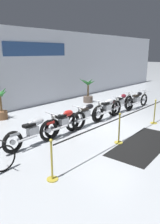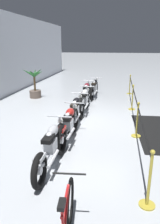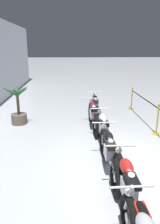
{
  "view_description": "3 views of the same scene",
  "coord_description": "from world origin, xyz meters",
  "px_view_note": "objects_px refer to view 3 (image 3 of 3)",
  "views": [
    {
      "loc": [
        -7.35,
        -4.9,
        2.96
      ],
      "look_at": [
        -1.47,
        0.35,
        0.8
      ],
      "focal_mm": 35.0,
      "sensor_mm": 36.0,
      "label": 1
    },
    {
      "loc": [
        -7.57,
        -0.74,
        2.64
      ],
      "look_at": [
        -1.39,
        0.38,
        0.67
      ],
      "focal_mm": 35.0,
      "sensor_mm": 36.0,
      "label": 2
    },
    {
      "loc": [
        -5.16,
        1.53,
        2.76
      ],
      "look_at": [
        0.83,
        1.23,
        0.98
      ],
      "focal_mm": 35.0,
      "sensor_mm": 36.0,
      "label": 3
    }
  ],
  "objects_px": {
    "motorcycle_black_5": "(95,106)",
    "motorcycle_black_2": "(109,153)",
    "stanchion_far_right": "(132,102)",
    "motorcycle_silver_3": "(103,130)",
    "potted_palm_right_of_row": "(18,107)",
    "stanchion_mid_right": "(157,124)",
    "motorcycle_red_1": "(128,189)",
    "motorcycle_maroon_4": "(93,116)"
  },
  "relations": [
    {
      "from": "stanchion_mid_right",
      "to": "motorcycle_silver_3",
      "type": "bearing_deg",
      "value": 111.94
    },
    {
      "from": "motorcycle_black_2",
      "to": "potted_palm_right_of_row",
      "type": "height_order",
      "value": "potted_palm_right_of_row"
    },
    {
      "from": "motorcycle_red_1",
      "to": "motorcycle_silver_3",
      "type": "distance_m",
      "value": 2.73
    },
    {
      "from": "potted_palm_right_of_row",
      "to": "stanchion_mid_right",
      "type": "bearing_deg",
      "value": -104.94
    },
    {
      "from": "motorcycle_black_5",
      "to": "stanchion_far_right",
      "type": "bearing_deg",
      "value": -58.82
    },
    {
      "from": "motorcycle_red_1",
      "to": "motorcycle_silver_3",
      "type": "relative_size",
      "value": 1.02
    },
    {
      "from": "motorcycle_maroon_4",
      "to": "stanchion_mid_right",
      "type": "height_order",
      "value": "stanchion_mid_right"
    },
    {
      "from": "motorcycle_black_2",
      "to": "stanchion_mid_right",
      "type": "distance_m",
      "value": 2.92
    },
    {
      "from": "motorcycle_silver_3",
      "to": "motorcycle_black_5",
      "type": "relative_size",
      "value": 1.0
    },
    {
      "from": "stanchion_mid_right",
      "to": "stanchion_far_right",
      "type": "bearing_deg",
      "value": 0.0
    },
    {
      "from": "motorcycle_black_5",
      "to": "motorcycle_black_2",
      "type": "bearing_deg",
      "value": 177.79
    },
    {
      "from": "motorcycle_black_2",
      "to": "potted_palm_right_of_row",
      "type": "distance_m",
      "value": 4.41
    },
    {
      "from": "motorcycle_silver_3",
      "to": "stanchion_mid_right",
      "type": "relative_size",
      "value": 2.11
    },
    {
      "from": "stanchion_mid_right",
      "to": "stanchion_far_right",
      "type": "height_order",
      "value": "same"
    },
    {
      "from": "motorcycle_red_1",
      "to": "motorcycle_black_5",
      "type": "distance_m",
      "value": 5.42
    },
    {
      "from": "motorcycle_black_2",
      "to": "motorcycle_silver_3",
      "type": "bearing_deg",
      "value": -3.21
    },
    {
      "from": "motorcycle_black_5",
      "to": "stanchion_mid_right",
      "type": "xyz_separation_m",
      "value": [
        -1.93,
        -1.81,
        -0.11
      ]
    },
    {
      "from": "motorcycle_black_5",
      "to": "stanchion_far_right",
      "type": "relative_size",
      "value": 2.1
    },
    {
      "from": "motorcycle_black_2",
      "to": "motorcycle_silver_3",
      "type": "xyz_separation_m",
      "value": [
        1.39,
        -0.08,
        0.02
      ]
    },
    {
      "from": "potted_palm_right_of_row",
      "to": "stanchion_mid_right",
      "type": "height_order",
      "value": "potted_palm_right_of_row"
    },
    {
      "from": "motorcycle_red_1",
      "to": "stanchion_mid_right",
      "type": "distance_m",
      "value": 3.97
    },
    {
      "from": "motorcycle_black_2",
      "to": "stanchion_far_right",
      "type": "xyz_separation_m",
      "value": [
        5.18,
        -1.97,
        -0.1
      ]
    },
    {
      "from": "stanchion_mid_right",
      "to": "stanchion_far_right",
      "type": "xyz_separation_m",
      "value": [
        3.03,
        0.0,
        0.0
      ]
    },
    {
      "from": "motorcycle_silver_3",
      "to": "potted_palm_right_of_row",
      "type": "relative_size",
      "value": 1.43
    },
    {
      "from": "motorcycle_silver_3",
      "to": "potted_palm_right_of_row",
      "type": "distance_m",
      "value": 3.51
    },
    {
      "from": "motorcycle_black_2",
      "to": "stanchion_mid_right",
      "type": "relative_size",
      "value": 2.26
    },
    {
      "from": "motorcycle_silver_3",
      "to": "stanchion_mid_right",
      "type": "xyz_separation_m",
      "value": [
        0.76,
        -1.89,
        -0.12
      ]
    },
    {
      "from": "motorcycle_silver_3",
      "to": "stanchion_far_right",
      "type": "xyz_separation_m",
      "value": [
        3.79,
        -1.89,
        -0.12
      ]
    },
    {
      "from": "stanchion_far_right",
      "to": "motorcycle_red_1",
      "type": "bearing_deg",
      "value": 163.85
    },
    {
      "from": "motorcycle_silver_3",
      "to": "motorcycle_red_1",
      "type": "bearing_deg",
      "value": -179.97
    },
    {
      "from": "motorcycle_red_1",
      "to": "motorcycle_black_2",
      "type": "relative_size",
      "value": 0.95
    },
    {
      "from": "motorcycle_black_5",
      "to": "potted_palm_right_of_row",
      "type": "relative_size",
      "value": 1.42
    },
    {
      "from": "motorcycle_black_2",
      "to": "potted_palm_right_of_row",
      "type": "bearing_deg",
      "value": 39.09
    },
    {
      "from": "motorcycle_red_1",
      "to": "motorcycle_black_5",
      "type": "xyz_separation_m",
      "value": [
        5.42,
        -0.08,
        -0.01
      ]
    },
    {
      "from": "motorcycle_silver_3",
      "to": "motorcycle_maroon_4",
      "type": "height_order",
      "value": "motorcycle_maroon_4"
    },
    {
      "from": "motorcycle_maroon_4",
      "to": "potted_palm_right_of_row",
      "type": "distance_m",
      "value": 2.79
    },
    {
      "from": "motorcycle_red_1",
      "to": "motorcycle_maroon_4",
      "type": "height_order",
      "value": "motorcycle_maroon_4"
    },
    {
      "from": "motorcycle_maroon_4",
      "to": "stanchion_far_right",
      "type": "relative_size",
      "value": 2.15
    },
    {
      "from": "motorcycle_silver_3",
      "to": "motorcycle_black_2",
      "type": "bearing_deg",
      "value": 176.79
    },
    {
      "from": "motorcycle_black_5",
      "to": "stanchion_far_right",
      "type": "distance_m",
      "value": 2.12
    },
    {
      "from": "motorcycle_red_1",
      "to": "motorcycle_maroon_4",
      "type": "xyz_separation_m",
      "value": [
        4.14,
        0.14,
        0.0
      ]
    },
    {
      "from": "potted_palm_right_of_row",
      "to": "stanchion_far_right",
      "type": "distance_m",
      "value": 5.07
    }
  ]
}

